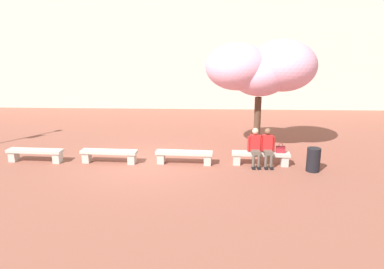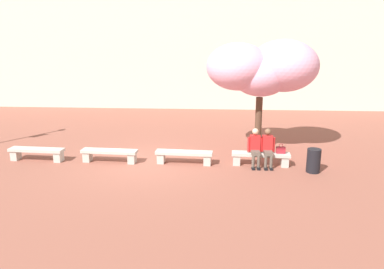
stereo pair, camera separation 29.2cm
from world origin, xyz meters
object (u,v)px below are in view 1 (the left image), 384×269
stone_bench_near_east (261,156)px  cherry_tree_main (262,68)px  stone_bench_near_west (109,154)px  person_seated_left (255,146)px  trash_bin (313,160)px  person_seated_right (268,146)px  stone_bench_west_end (35,153)px  stone_bench_center (184,155)px  handbag (281,149)px

stone_bench_near_east → cherry_tree_main: size_ratio=0.47×
stone_bench_near_west → person_seated_left: size_ratio=1.53×
cherry_tree_main → trash_bin: cherry_tree_main is taller
stone_bench_near_west → stone_bench_near_east: bearing=0.0°
stone_bench_near_east → person_seated_right: 0.45m
stone_bench_west_end → trash_bin: (9.48, -0.55, 0.08)m
person_seated_left → person_seated_right: same height
stone_bench_near_west → stone_bench_center: (2.62, 0.00, 0.00)m
stone_bench_near_west → stone_bench_near_east: size_ratio=1.00×
stone_bench_near_east → stone_bench_center: bearing=180.0°
stone_bench_near_west → handbag: (5.90, -0.01, 0.27)m
stone_bench_west_end → person_seated_left: size_ratio=1.53×
trash_bin → handbag: bearing=150.7°
person_seated_right → person_seated_left: bearing=180.0°
stone_bench_west_end → stone_bench_center: same height
stone_bench_near_east → cherry_tree_main: (0.16, 1.81, 2.84)m
person_seated_left → trash_bin: 1.93m
handbag → person_seated_right: bearing=-174.2°
stone_bench_west_end → stone_bench_center: (5.24, 0.00, 0.00)m
stone_bench_near_west → person_seated_right: 5.46m
stone_bench_west_end → stone_bench_near_east: bearing=0.0°
stone_bench_west_end → stone_bench_near_west: (2.62, 0.00, 0.00)m
stone_bench_near_west → cherry_tree_main: cherry_tree_main is taller
stone_bench_west_end → person_seated_right: bearing=-0.4°
person_seated_right → handbag: (0.45, 0.05, -0.12)m
trash_bin → stone_bench_west_end: bearing=176.7°
stone_bench_near_west → trash_bin: (6.87, -0.55, 0.08)m
stone_bench_west_end → handbag: handbag is taller
person_seated_left → cherry_tree_main: 3.10m
stone_bench_near_west → person_seated_left: person_seated_left is taller
handbag → cherry_tree_main: bearing=105.4°
stone_bench_west_end → trash_bin: trash_bin is taller
cherry_tree_main → person_seated_right: bearing=-88.4°
stone_bench_center → stone_bench_near_east: same height
stone_bench_near_east → person_seated_right: size_ratio=1.53×
stone_bench_near_west → person_seated_right: person_seated_right is taller
person_seated_left → stone_bench_center: bearing=178.7°
person_seated_right → cherry_tree_main: (-0.05, 1.86, 2.45)m
stone_bench_center → cherry_tree_main: bearing=33.1°
stone_bench_near_west → person_seated_right: bearing=-0.6°
stone_bench_west_end → person_seated_right: person_seated_right is taller
person_seated_right → stone_bench_west_end: bearing=179.6°
cherry_tree_main → trash_bin: 3.91m
handbag → person_seated_left: bearing=-177.0°
stone_bench_west_end → person_seated_right: (8.07, -0.05, 0.39)m
stone_bench_west_end → cherry_tree_main: (8.01, 1.81, 2.84)m
person_seated_right → trash_bin: size_ratio=1.65×
stone_bench_west_end → person_seated_left: 7.66m
person_seated_right → cherry_tree_main: cherry_tree_main is taller
person_seated_right → stone_bench_near_west: bearing=179.4°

